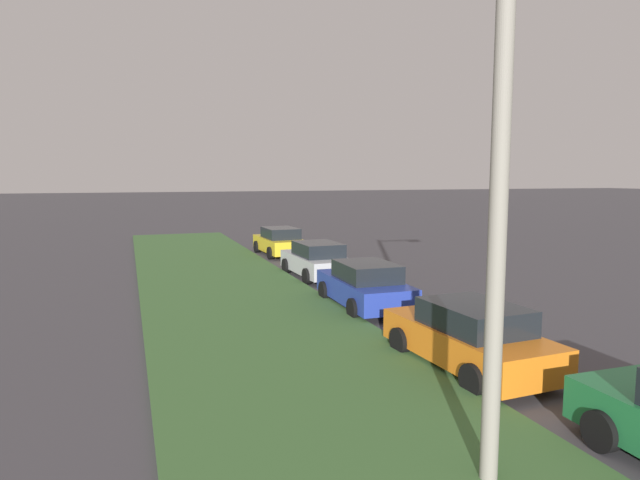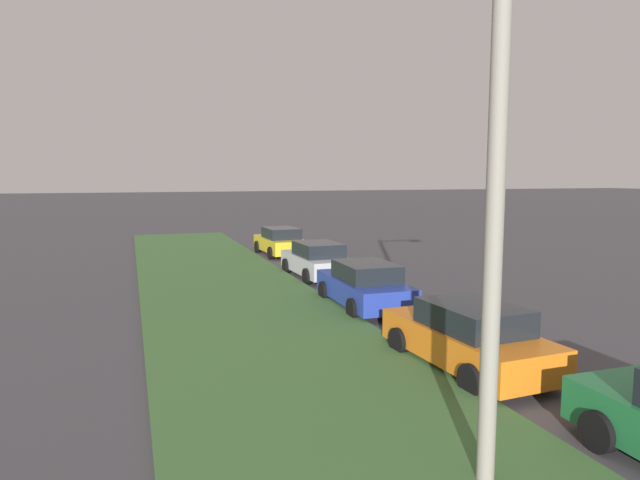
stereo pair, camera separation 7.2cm
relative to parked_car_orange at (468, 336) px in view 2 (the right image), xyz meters
The scene contains 6 objects.
grass_median 3.72m from the parked_car_orange, 91.57° to the left, with size 60.00×6.00×0.12m, color #3D6633.
parked_car_orange is the anchor object (origin of this frame).
parked_car_blue 5.90m from the parked_car_orange, ahead, with size 4.34×2.09×1.47m.
parked_car_silver 11.39m from the parked_car_orange, ahead, with size 4.35×2.12×1.47m.
parked_car_yellow 18.19m from the parked_car_orange, ahead, with size 4.36×2.13×1.47m.
streetlight 5.85m from the parked_car_orange, 152.76° to the left, with size 0.44×2.88×7.50m.
Camera 2 is at (0.16, 10.06, 4.18)m, focal length 30.89 mm.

